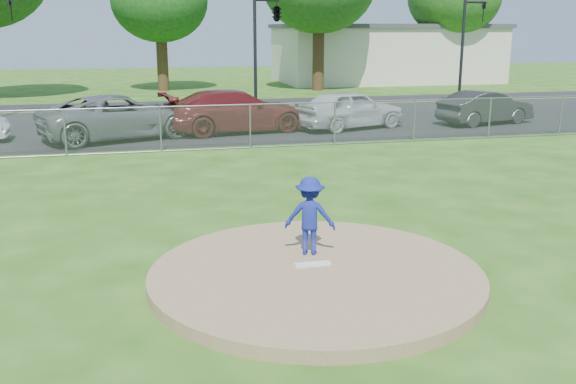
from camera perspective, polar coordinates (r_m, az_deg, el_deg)
The scene contains 15 objects.
ground at distance 19.96m, azimuth -5.20°, elevation 2.76°, with size 120.00×120.00×0.00m, color #244F11.
pitchers_mound at distance 10.49m, azimuth 2.49°, elevation -7.42°, with size 5.40×5.40×0.20m, color #8E714E.
pitching_rubber at distance 10.63m, azimuth 2.21°, elevation -6.43°, with size 0.60×0.15×0.04m, color white.
chain_link_fence at distance 21.79m, azimuth -5.98°, elevation 5.72°, with size 40.00×0.06×1.50m, color gray.
parking_lot at distance 26.32m, azimuth -7.19°, elevation 5.53°, with size 50.00×8.00×0.01m, color black.
street at distance 33.72m, azimuth -8.55°, elevation 7.41°, with size 60.00×7.00×0.01m, color black.
commercial_building at distance 50.95m, azimuth 8.60°, elevation 12.14°, with size 16.40×9.40×4.30m.
traffic_signal_center at distance 32.08m, azimuth -1.21°, elevation 15.46°, with size 1.42×2.48×5.60m.
traffic_signal_right at distance 35.64m, azimuth 15.61°, elevation 12.83°, with size 1.28×0.20×5.60m.
pitcher at distance 10.98m, azimuth 1.96°, elevation -2.13°, with size 0.87×0.50×1.35m, color navy.
traffic_cone at distance 25.39m, azimuth -18.11°, elevation 5.44°, with size 0.37×0.37×0.72m, color #F9470D.
parked_car_gray at distance 24.60m, azimuth -14.66°, elevation 6.49°, with size 2.70×5.85×1.62m, color slate.
parked_car_darkred at distance 25.42m, azimuth -4.69°, elevation 7.18°, with size 2.32×5.71×1.66m, color maroon.
parked_car_pearl at distance 26.40m, azimuth 5.52°, elevation 7.36°, with size 1.88×4.67×1.59m, color silver.
parked_car_charcoal at distance 28.86m, azimuth 17.16°, elevation 7.20°, with size 1.49×4.27×1.41m, color #242426.
Camera 1 is at (-2.64, -9.38, 3.99)m, focal length 40.00 mm.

